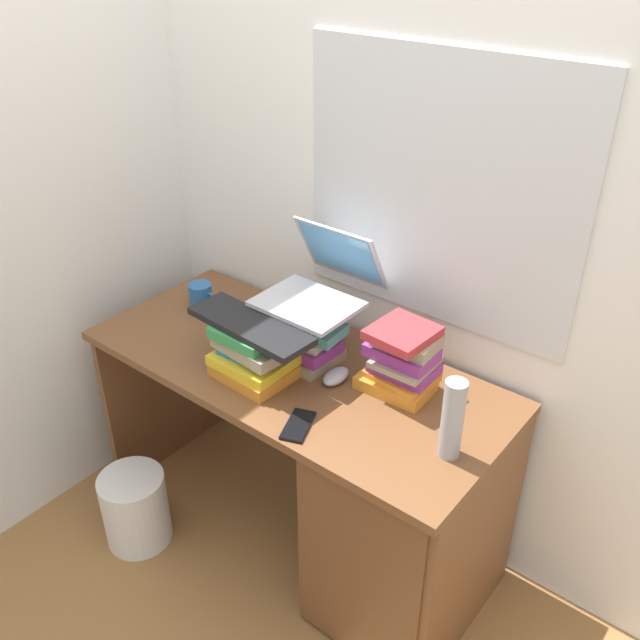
{
  "coord_description": "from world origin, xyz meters",
  "views": [
    {
      "loc": [
        1.2,
        -1.37,
        2.0
      ],
      "look_at": [
        0.08,
        0.04,
        0.92
      ],
      "focal_mm": 38.96,
      "sensor_mm": 36.0,
      "label": 1
    }
  ],
  "objects_px": {
    "book_stack_keyboard_riser": "(252,355)",
    "wastebasket": "(136,508)",
    "water_bottle": "(452,419)",
    "computer_mouse": "(336,376)",
    "cell_phone": "(298,425)",
    "keyboard": "(250,326)",
    "book_stack_side": "(402,360)",
    "mug": "(201,295)",
    "laptop": "(321,282)",
    "desk": "(377,496)",
    "book_stack_tall": "(307,334)"
  },
  "relations": [
    {
      "from": "desk",
      "to": "laptop",
      "type": "relative_size",
      "value": 4.03
    },
    {
      "from": "computer_mouse",
      "to": "laptop",
      "type": "bearing_deg",
      "value": 142.35
    },
    {
      "from": "cell_phone",
      "to": "wastebasket",
      "type": "relative_size",
      "value": 0.48
    },
    {
      "from": "mug",
      "to": "cell_phone",
      "type": "relative_size",
      "value": 0.89
    },
    {
      "from": "water_bottle",
      "to": "cell_phone",
      "type": "relative_size",
      "value": 1.74
    },
    {
      "from": "laptop",
      "to": "keyboard",
      "type": "xyz_separation_m",
      "value": [
        -0.07,
        -0.25,
        -0.07
      ]
    },
    {
      "from": "desk",
      "to": "water_bottle",
      "type": "relative_size",
      "value": 5.93
    },
    {
      "from": "book_stack_keyboard_riser",
      "to": "cell_phone",
      "type": "height_order",
      "value": "book_stack_keyboard_riser"
    },
    {
      "from": "water_bottle",
      "to": "cell_phone",
      "type": "xyz_separation_m",
      "value": [
        -0.39,
        -0.17,
        -0.11
      ]
    },
    {
      "from": "laptop",
      "to": "mug",
      "type": "xyz_separation_m",
      "value": [
        -0.52,
        -0.05,
        -0.2
      ]
    },
    {
      "from": "book_stack_side",
      "to": "laptop",
      "type": "bearing_deg",
      "value": 175.51
    },
    {
      "from": "book_stack_side",
      "to": "mug",
      "type": "distance_m",
      "value": 0.84
    },
    {
      "from": "computer_mouse",
      "to": "water_bottle",
      "type": "bearing_deg",
      "value": -9.43
    },
    {
      "from": "laptop",
      "to": "wastebasket",
      "type": "bearing_deg",
      "value": -129.5
    },
    {
      "from": "laptop",
      "to": "keyboard",
      "type": "bearing_deg",
      "value": -105.85
    },
    {
      "from": "book_stack_tall",
      "to": "mug",
      "type": "relative_size",
      "value": 2.01
    },
    {
      "from": "mug",
      "to": "cell_phone",
      "type": "bearing_deg",
      "value": -22.82
    },
    {
      "from": "computer_mouse",
      "to": "cell_phone",
      "type": "bearing_deg",
      "value": -78.32
    },
    {
      "from": "wastebasket",
      "to": "book_stack_keyboard_riser",
      "type": "bearing_deg",
      "value": 36.86
    },
    {
      "from": "book_stack_tall",
      "to": "laptop",
      "type": "height_order",
      "value": "laptop"
    },
    {
      "from": "book_stack_keyboard_riser",
      "to": "book_stack_side",
      "type": "height_order",
      "value": "book_stack_side"
    },
    {
      "from": "desk",
      "to": "keyboard",
      "type": "height_order",
      "value": "keyboard"
    },
    {
      "from": "book_stack_tall",
      "to": "water_bottle",
      "type": "relative_size",
      "value": 1.03
    },
    {
      "from": "book_stack_side",
      "to": "water_bottle",
      "type": "relative_size",
      "value": 0.96
    },
    {
      "from": "keyboard",
      "to": "water_bottle",
      "type": "bearing_deg",
      "value": 8.85
    },
    {
      "from": "book_stack_side",
      "to": "computer_mouse",
      "type": "xyz_separation_m",
      "value": [
        -0.18,
        -0.09,
        -0.09
      ]
    },
    {
      "from": "keyboard",
      "to": "computer_mouse",
      "type": "height_order",
      "value": "keyboard"
    },
    {
      "from": "keyboard",
      "to": "cell_phone",
      "type": "distance_m",
      "value": 0.34
    },
    {
      "from": "wastebasket",
      "to": "desk",
      "type": "bearing_deg",
      "value": 25.36
    },
    {
      "from": "book_stack_side",
      "to": "book_stack_keyboard_riser",
      "type": "bearing_deg",
      "value": -150.09
    },
    {
      "from": "keyboard",
      "to": "cell_phone",
      "type": "relative_size",
      "value": 3.09
    },
    {
      "from": "wastebasket",
      "to": "water_bottle",
      "type": "bearing_deg",
      "value": 18.35
    },
    {
      "from": "book_stack_keyboard_riser",
      "to": "book_stack_side",
      "type": "relative_size",
      "value": 1.07
    },
    {
      "from": "book_stack_tall",
      "to": "mug",
      "type": "distance_m",
      "value": 0.52
    },
    {
      "from": "book_stack_side",
      "to": "mug",
      "type": "xyz_separation_m",
      "value": [
        -0.84,
        -0.03,
        -0.06
      ]
    },
    {
      "from": "book_stack_keyboard_riser",
      "to": "wastebasket",
      "type": "relative_size",
      "value": 0.85
    },
    {
      "from": "keyboard",
      "to": "computer_mouse",
      "type": "xyz_separation_m",
      "value": [
        0.22,
        0.14,
        -0.16
      ]
    },
    {
      "from": "book_stack_keyboard_riser",
      "to": "keyboard",
      "type": "bearing_deg",
      "value": 149.7
    },
    {
      "from": "book_stack_side",
      "to": "wastebasket",
      "type": "xyz_separation_m",
      "value": [
        -0.76,
        -0.5,
        -0.7
      ]
    },
    {
      "from": "desk",
      "to": "book_stack_keyboard_riser",
      "type": "xyz_separation_m",
      "value": [
        -0.42,
        -0.1,
        0.41
      ]
    },
    {
      "from": "book_stack_tall",
      "to": "laptop",
      "type": "xyz_separation_m",
      "value": [
        -0.0,
        0.08,
        0.15
      ]
    },
    {
      "from": "mug",
      "to": "book_stack_side",
      "type": "bearing_deg",
      "value": 1.86
    },
    {
      "from": "laptop",
      "to": "computer_mouse",
      "type": "bearing_deg",
      "value": -37.65
    },
    {
      "from": "computer_mouse",
      "to": "wastebasket",
      "type": "relative_size",
      "value": 0.36
    },
    {
      "from": "book_stack_side",
      "to": "book_stack_tall",
      "type": "bearing_deg",
      "value": -171.22
    },
    {
      "from": "cell_phone",
      "to": "laptop",
      "type": "bearing_deg",
      "value": 98.14
    },
    {
      "from": "computer_mouse",
      "to": "wastebasket",
      "type": "xyz_separation_m",
      "value": [
        -0.58,
        -0.41,
        -0.61
      ]
    },
    {
      "from": "keyboard",
      "to": "computer_mouse",
      "type": "relative_size",
      "value": 4.04
    },
    {
      "from": "book_stack_tall",
      "to": "keyboard",
      "type": "bearing_deg",
      "value": -112.49
    },
    {
      "from": "computer_mouse",
      "to": "water_bottle",
      "type": "distance_m",
      "value": 0.45
    }
  ]
}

